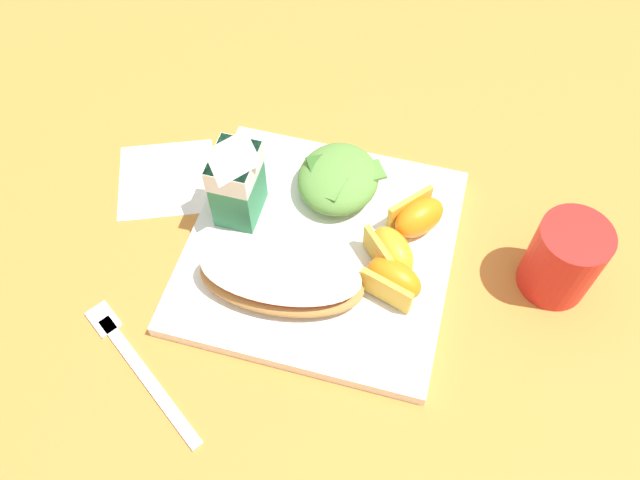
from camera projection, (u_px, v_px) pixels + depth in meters
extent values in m
plane|color=#C67A33|center=(320.00, 253.00, 0.71)|extent=(3.00, 3.00, 0.00)
cube|color=white|center=(320.00, 249.00, 0.70)|extent=(0.28, 0.28, 0.02)
ellipsoid|color=#B77F42|center=(281.00, 280.00, 0.66)|extent=(0.09, 0.18, 0.03)
ellipsoid|color=maroon|center=(281.00, 275.00, 0.65)|extent=(0.08, 0.16, 0.01)
ellipsoid|color=beige|center=(280.00, 271.00, 0.64)|extent=(0.09, 0.17, 0.01)
ellipsoid|color=#5B8E3D|center=(341.00, 179.00, 0.72)|extent=(0.10, 0.09, 0.04)
cube|color=#5B8E3D|center=(341.00, 161.00, 0.72)|extent=(0.03, 0.04, 0.01)
cube|color=#5B8E3D|center=(337.00, 188.00, 0.69)|extent=(0.04, 0.03, 0.01)
cube|color=#5B8E3D|center=(373.00, 171.00, 0.72)|extent=(0.04, 0.04, 0.01)
cube|color=#336023|center=(322.00, 164.00, 0.71)|extent=(0.04, 0.04, 0.01)
cube|color=#336023|center=(352.00, 188.00, 0.70)|extent=(0.03, 0.03, 0.01)
cube|color=#2D8451|center=(237.00, 185.00, 0.68)|extent=(0.06, 0.04, 0.09)
cube|color=white|center=(234.00, 166.00, 0.66)|extent=(0.06, 0.04, 0.03)
pyramid|color=white|center=(231.00, 151.00, 0.64)|extent=(0.06, 0.04, 0.02)
ellipsoid|color=orange|center=(394.00, 279.00, 0.65)|extent=(0.05, 0.07, 0.04)
cube|color=gold|center=(386.00, 291.00, 0.64)|extent=(0.02, 0.06, 0.03)
ellipsoid|color=orange|center=(393.00, 248.00, 0.67)|extent=(0.07, 0.07, 0.04)
cube|color=gold|center=(380.00, 254.00, 0.67)|extent=(0.05, 0.04, 0.03)
ellipsoid|color=orange|center=(419.00, 217.00, 0.69)|extent=(0.07, 0.07, 0.04)
cube|color=gold|center=(410.00, 207.00, 0.70)|extent=(0.05, 0.04, 0.03)
cube|color=white|center=(166.00, 179.00, 0.76)|extent=(0.14, 0.14, 0.00)
cube|color=silver|center=(148.00, 379.00, 0.63)|extent=(0.11, 0.15, 0.01)
cube|color=silver|center=(103.00, 319.00, 0.66)|extent=(0.04, 0.04, 0.01)
cylinder|color=red|center=(564.00, 259.00, 0.65)|extent=(0.07, 0.07, 0.09)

